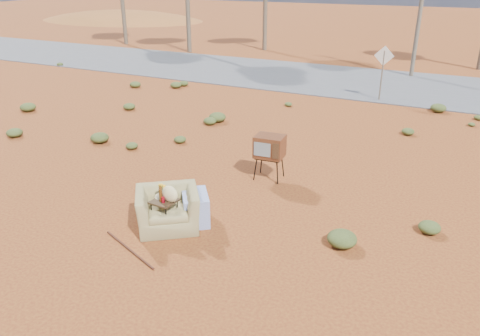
% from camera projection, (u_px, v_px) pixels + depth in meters
% --- Properties ---
extents(ground, '(140.00, 140.00, 0.00)m').
position_uv_depth(ground, '(192.00, 223.00, 9.83)').
color(ground, brown).
rests_on(ground, ground).
extents(highway, '(140.00, 7.00, 0.04)m').
position_uv_depth(highway, '(359.00, 82.00, 22.19)').
color(highway, '#565659').
rests_on(highway, ground).
extents(dirt_mound, '(26.00, 18.00, 2.00)m').
position_uv_depth(dirt_mound, '(122.00, 20.00, 50.17)').
color(dirt_mound, '#965224').
rests_on(dirt_mound, ground).
extents(armchair, '(1.58, 1.61, 1.08)m').
position_uv_depth(armchair, '(173.00, 204.00, 9.55)').
color(armchair, olive).
rests_on(armchair, ground).
extents(tv_unit, '(0.75, 0.62, 1.14)m').
position_uv_depth(tv_unit, '(270.00, 147.00, 11.62)').
color(tv_unit, black).
rests_on(tv_unit, ground).
extents(side_table, '(0.49, 0.49, 0.94)m').
position_uv_depth(side_table, '(164.00, 198.00, 9.35)').
color(side_table, '#372714').
rests_on(side_table, ground).
extents(rusty_bar, '(1.60, 0.67, 0.05)m').
position_uv_depth(rusty_bar, '(129.00, 249.00, 8.86)').
color(rusty_bar, '#4E2415').
rests_on(rusty_bar, ground).
extents(road_sign, '(0.78, 0.06, 2.19)m').
position_uv_depth(road_sign, '(383.00, 63.00, 18.52)').
color(road_sign, brown).
rests_on(road_sign, ground).
extents(scrub_patch, '(17.49, 8.07, 0.33)m').
position_uv_depth(scrub_patch, '(248.00, 146.00, 13.75)').
color(scrub_patch, '#455525').
rests_on(scrub_patch, ground).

